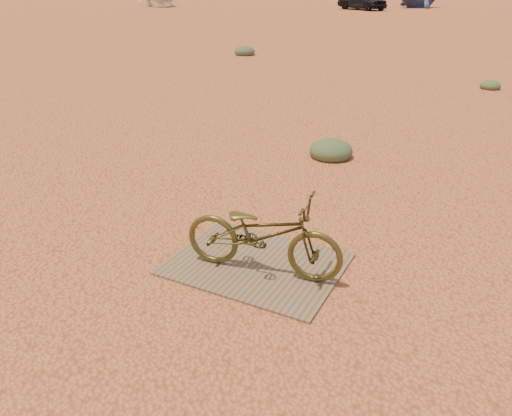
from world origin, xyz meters
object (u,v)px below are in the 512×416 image
at_px(boat_near_left, 159,0).
at_px(bicycle, 263,234).
at_px(plywood_board, 256,264).
at_px(car, 362,0).

bearing_deg(boat_near_left, bicycle, -95.56).
relative_size(bicycle, boat_near_left, 0.28).
height_order(plywood_board, car, car).
xyz_separation_m(plywood_board, bicycle, (0.12, -0.10, 0.39)).
distance_m(bicycle, car, 38.56).
distance_m(plywood_board, bicycle, 0.42).
xyz_separation_m(plywood_board, car, (-10.02, 37.10, 0.70)).
xyz_separation_m(bicycle, car, (-10.14, 37.20, 0.31)).
distance_m(plywood_board, boat_near_left, 43.10).
bearing_deg(car, plywood_board, -136.44).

